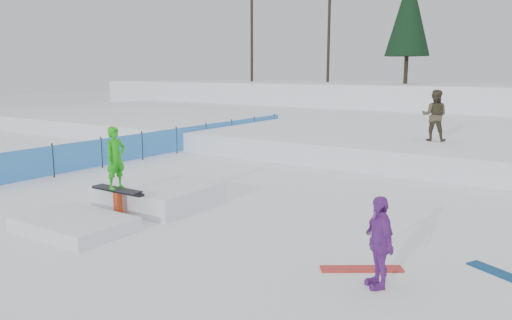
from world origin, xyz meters
The scene contains 9 objects.
ground centered at (0.00, 0.00, 0.00)m, with size 120.00×120.00×0.00m, color white.
snow_berm centered at (0.00, 30.00, 1.20)m, with size 60.00×14.00×2.40m, color white.
snow_midrise centered at (0.00, 16.00, 0.40)m, with size 50.00×18.00×0.80m, color white.
safety_fence centered at (-6.50, 6.60, 0.55)m, with size 0.05×16.00×1.10m.
walker_olive centered at (2.77, 10.38, 1.74)m, with size 0.91×0.71×1.87m, color #423A27.
spectator_purple centered at (4.95, -1.23, 0.73)m, with size 0.86×0.36×1.47m, color purple.
loose_board_red centered at (4.50, -0.74, 0.01)m, with size 1.40×0.28×0.03m, color red.
loose_board_teal centered at (6.62, 0.31, 0.01)m, with size 1.40×0.28×0.03m, color navy.
jib_rail_feature centered at (-1.37, -0.36, 0.30)m, with size 2.60×4.40×2.11m.
Camera 1 is at (7.47, -8.43, 3.35)m, focal length 35.00 mm.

